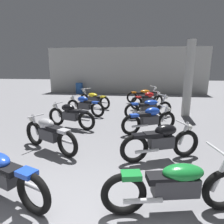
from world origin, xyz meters
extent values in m
cube|color=#B2B2AD|center=(0.00, 14.08, 1.80)|extent=(12.71, 0.24, 3.60)
cylinder|color=#B2B2AD|center=(3.03, 6.98, 1.60)|extent=(0.36, 0.36, 3.20)
torus|color=black|center=(-0.62, 0.70, 0.34)|extent=(0.66, 0.35, 0.67)
cube|color=#38383D|center=(-1.31, 0.97, 0.44)|extent=(0.70, 0.47, 0.28)
cube|color=black|center=(-1.11, 0.89, 0.57)|extent=(0.46, 0.37, 0.10)
cube|color=blue|center=(-0.71, 0.74, 0.64)|extent=(0.33, 0.29, 0.08)
cylinder|color=silver|center=(-0.80, 0.91, 0.32)|extent=(0.54, 0.27, 0.07)
torus|color=black|center=(-1.91, 3.11, 0.34)|extent=(0.65, 0.41, 0.67)
torus|color=black|center=(-0.76, 2.51, 0.34)|extent=(0.65, 0.41, 0.67)
cylinder|color=silver|center=(-1.84, 3.07, 0.59)|extent=(0.25, 0.17, 0.56)
cube|color=#38383D|center=(-1.34, 2.81, 0.44)|extent=(0.62, 0.48, 0.28)
ellipsoid|color=#B7B7BC|center=(-1.43, 2.85, 0.72)|extent=(0.59, 0.49, 0.26)
cube|color=black|center=(-1.14, 2.71, 0.64)|extent=(0.47, 0.40, 0.10)
cube|color=#B7B7BC|center=(-0.85, 2.55, 0.64)|extent=(0.34, 0.31, 0.08)
cylinder|color=silver|center=(-1.79, 3.04, 0.85)|extent=(0.25, 0.44, 0.04)
sphere|color=white|center=(-1.97, 3.13, 0.73)|extent=(0.14, 0.14, 0.14)
cylinder|color=silver|center=(-0.92, 2.74, 0.32)|extent=(0.52, 0.32, 0.07)
torus|color=black|center=(-2.05, 4.91, 0.34)|extent=(0.67, 0.32, 0.67)
torus|color=black|center=(-0.81, 4.50, 0.34)|extent=(0.67, 0.32, 0.67)
cylinder|color=silver|center=(-1.97, 4.89, 0.59)|extent=(0.25, 0.14, 0.56)
cube|color=#38383D|center=(-1.43, 4.71, 0.44)|extent=(0.62, 0.41, 0.28)
ellipsoid|color=black|center=(-1.52, 4.74, 0.72)|extent=(0.58, 0.43, 0.26)
cube|color=black|center=(-1.22, 4.64, 0.64)|extent=(0.46, 0.35, 0.10)
cube|color=black|center=(-0.91, 4.53, 0.64)|extent=(0.33, 0.28, 0.08)
cylinder|color=silver|center=(-1.91, 4.87, 0.85)|extent=(0.19, 0.47, 0.04)
sphere|color=white|center=(-2.10, 4.93, 0.73)|extent=(0.14, 0.14, 0.14)
cylinder|color=silver|center=(-1.01, 4.70, 0.32)|extent=(0.54, 0.24, 0.07)
torus|color=black|center=(-2.00, 6.72, 0.34)|extent=(0.67, 0.33, 0.67)
torus|color=black|center=(-0.78, 6.28, 0.34)|extent=(0.67, 0.33, 0.67)
cylinder|color=silver|center=(-1.93, 6.69, 0.59)|extent=(0.25, 0.15, 0.56)
cube|color=#38383D|center=(-1.39, 6.50, 0.44)|extent=(0.62, 0.42, 0.28)
ellipsoid|color=blue|center=(-1.49, 6.53, 0.72)|extent=(0.58, 0.44, 0.26)
cube|color=black|center=(-1.19, 6.42, 0.64)|extent=(0.46, 0.36, 0.10)
cube|color=blue|center=(-0.88, 6.31, 0.64)|extent=(0.33, 0.28, 0.08)
cylinder|color=silver|center=(-1.87, 6.67, 0.85)|extent=(0.20, 0.46, 0.04)
sphere|color=white|center=(-2.06, 6.74, 0.73)|extent=(0.14, 0.14, 0.14)
cylinder|color=silver|center=(-0.97, 6.48, 0.32)|extent=(0.54, 0.25, 0.07)
torus|color=black|center=(-1.98, 8.64, 0.34)|extent=(0.62, 0.45, 0.67)
torus|color=black|center=(-0.72, 7.83, 0.34)|extent=(0.62, 0.45, 0.67)
cylinder|color=silver|center=(-1.92, 8.60, 0.65)|extent=(0.27, 0.21, 0.66)
cube|color=#38383D|center=(-1.35, 8.24, 0.44)|extent=(0.69, 0.56, 0.28)
ellipsoid|color=yellow|center=(-1.44, 8.29, 0.66)|extent=(0.68, 0.59, 0.22)
cube|color=black|center=(-1.17, 8.12, 0.57)|extent=(0.47, 0.42, 0.10)
cube|color=yellow|center=(-0.81, 7.88, 0.64)|extent=(0.34, 0.32, 0.08)
cylinder|color=silver|center=(-1.87, 8.56, 0.96)|extent=(0.40, 0.59, 0.04)
sphere|color=white|center=(-2.03, 8.67, 0.84)|extent=(0.14, 0.14, 0.14)
cylinder|color=silver|center=(-0.86, 8.07, 0.32)|extent=(0.50, 0.36, 0.07)
torus|color=black|center=(2.16, 1.13, 0.34)|extent=(0.68, 0.24, 0.67)
torus|color=black|center=(0.68, 0.84, 0.34)|extent=(0.68, 0.24, 0.67)
cylinder|color=silver|center=(2.08, 1.11, 0.65)|extent=(0.28, 0.12, 0.66)
cube|color=#38383D|center=(1.42, 0.98, 0.44)|extent=(0.69, 0.36, 0.28)
ellipsoid|color=#197F33|center=(1.52, 1.00, 0.66)|extent=(0.65, 0.43, 0.22)
cube|color=black|center=(1.20, 0.94, 0.57)|extent=(0.44, 0.31, 0.10)
cube|color=#197F33|center=(0.78, 0.86, 0.64)|extent=(0.31, 0.25, 0.08)
cylinder|color=silver|center=(2.02, 1.10, 0.96)|extent=(0.16, 0.67, 0.04)
cylinder|color=silver|center=(0.95, 0.76, 0.32)|extent=(0.55, 0.17, 0.07)
torus|color=black|center=(2.03, 2.88, 0.34)|extent=(0.67, 0.34, 0.67)
torus|color=black|center=(0.82, 2.43, 0.34)|extent=(0.67, 0.34, 0.67)
cylinder|color=silver|center=(1.96, 2.86, 0.59)|extent=(0.25, 0.15, 0.56)
cube|color=#38383D|center=(1.42, 2.66, 0.44)|extent=(0.62, 0.43, 0.28)
ellipsoid|color=black|center=(1.52, 2.69, 0.72)|extent=(0.59, 0.45, 0.26)
cube|color=black|center=(1.22, 2.58, 0.64)|extent=(0.46, 0.37, 0.10)
cube|color=black|center=(0.91, 2.46, 0.64)|extent=(0.33, 0.29, 0.08)
cylinder|color=silver|center=(1.90, 2.84, 0.85)|extent=(0.20, 0.46, 0.04)
sphere|color=white|center=(2.09, 2.91, 0.73)|extent=(0.14, 0.14, 0.14)
cylinder|color=silver|center=(1.10, 2.39, 0.32)|extent=(0.54, 0.26, 0.07)
torus|color=black|center=(1.87, 4.80, 0.34)|extent=(0.65, 0.39, 0.67)
torus|color=black|center=(0.70, 4.23, 0.34)|extent=(0.65, 0.39, 0.67)
cylinder|color=silver|center=(1.80, 4.76, 0.59)|extent=(0.25, 0.17, 0.56)
cube|color=#38383D|center=(1.28, 4.51, 0.44)|extent=(0.62, 0.47, 0.28)
ellipsoid|color=blue|center=(1.37, 4.56, 0.72)|extent=(0.59, 0.48, 0.26)
cube|color=black|center=(1.09, 4.42, 0.64)|extent=(0.46, 0.39, 0.10)
cube|color=blue|center=(0.79, 4.27, 0.64)|extent=(0.34, 0.30, 0.08)
cylinder|color=silver|center=(1.74, 4.74, 0.85)|extent=(0.24, 0.45, 0.04)
sphere|color=white|center=(1.92, 4.82, 0.73)|extent=(0.14, 0.14, 0.14)
cylinder|color=silver|center=(0.98, 4.22, 0.32)|extent=(0.52, 0.30, 0.07)
torus|color=black|center=(2.07, 6.72, 0.34)|extent=(0.66, 0.36, 0.67)
torus|color=black|center=(0.69, 6.14, 0.34)|extent=(0.66, 0.36, 0.67)
cylinder|color=silver|center=(2.00, 6.69, 0.65)|extent=(0.28, 0.17, 0.66)
cube|color=#38383D|center=(1.38, 6.43, 0.44)|extent=(0.70, 0.48, 0.28)
ellipsoid|color=blue|center=(1.47, 6.47, 0.66)|extent=(0.68, 0.53, 0.22)
cube|color=black|center=(1.18, 6.34, 0.57)|extent=(0.46, 0.38, 0.10)
cube|color=blue|center=(0.78, 6.17, 0.64)|extent=(0.34, 0.29, 0.08)
cylinder|color=silver|center=(1.94, 6.66, 0.96)|extent=(0.30, 0.64, 0.04)
sphere|color=white|center=(2.12, 6.74, 0.84)|extent=(0.14, 0.14, 0.14)
cylinder|color=silver|center=(0.97, 6.11, 0.32)|extent=(0.53, 0.28, 0.07)
torus|color=black|center=(1.99, 8.61, 0.34)|extent=(0.64, 0.43, 0.67)
torus|color=black|center=(0.87, 7.96, 0.34)|extent=(0.64, 0.43, 0.67)
cylinder|color=silver|center=(1.92, 8.57, 0.59)|extent=(0.25, 0.18, 0.56)
cube|color=#38383D|center=(1.43, 8.28, 0.44)|extent=(0.62, 0.49, 0.28)
ellipsoid|color=red|center=(1.52, 8.33, 0.72)|extent=(0.59, 0.50, 0.26)
cube|color=black|center=(1.24, 8.17, 0.64)|extent=(0.47, 0.41, 0.10)
cube|color=red|center=(0.95, 8.01, 0.64)|extent=(0.34, 0.31, 0.08)
cylinder|color=silver|center=(1.87, 8.54, 0.85)|extent=(0.27, 0.43, 0.04)
sphere|color=white|center=(2.04, 8.64, 0.73)|extent=(0.14, 0.14, 0.14)
cylinder|color=silver|center=(1.15, 7.97, 0.32)|extent=(0.51, 0.34, 0.07)
torus|color=black|center=(1.97, 10.37, 0.34)|extent=(0.66, 0.38, 0.67)
torus|color=black|center=(0.61, 9.76, 0.34)|extent=(0.66, 0.38, 0.67)
cylinder|color=silver|center=(1.90, 10.34, 0.65)|extent=(0.28, 0.18, 0.66)
cube|color=#38383D|center=(1.29, 10.07, 0.44)|extent=(0.70, 0.49, 0.28)
ellipsoid|color=orange|center=(1.38, 10.11, 0.66)|extent=(0.68, 0.54, 0.22)
cube|color=black|center=(1.09, 9.97, 0.57)|extent=(0.46, 0.38, 0.10)
cube|color=orange|center=(0.70, 9.80, 0.64)|extent=(0.34, 0.30, 0.08)
cylinder|color=silver|center=(1.84, 10.32, 0.96)|extent=(0.31, 0.63, 0.04)
sphere|color=white|center=(2.03, 10.40, 0.84)|extent=(0.14, 0.14, 0.14)
cylinder|color=silver|center=(0.89, 9.74, 0.32)|extent=(0.53, 0.29, 0.07)
cylinder|color=#23519E|center=(-3.69, 13.40, 0.42)|extent=(0.56, 0.56, 0.85)
torus|color=#23519E|center=(-3.69, 13.40, 0.59)|extent=(0.59, 0.59, 0.03)
torus|color=#23519E|center=(-3.69, 13.40, 0.26)|extent=(0.59, 0.59, 0.03)
camera|label=1|loc=(0.81, -1.56, 2.12)|focal=30.63mm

